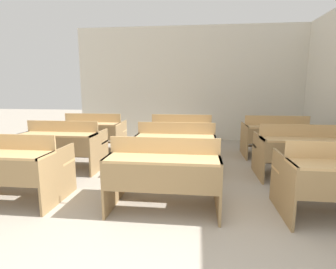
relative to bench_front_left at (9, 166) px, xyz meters
The scene contains 9 objects.
wall_back 4.95m from the bench_front_left, 64.80° to the left, with size 6.15×0.06×3.03m.
bench_front_left is the anchor object (origin of this frame).
bench_front_center 1.95m from the bench_front_left, ahead, with size 1.27×0.83×0.86m.
bench_second_left 1.31m from the bench_front_left, 89.34° to the left, with size 1.27×0.83×0.86m.
bench_second_center 2.38m from the bench_front_left, 33.88° to the left, with size 1.27×0.83×0.86m.
bench_second_right 4.14m from the bench_front_left, 18.40° to the left, with size 1.27×0.83×0.86m.
bench_third_left 2.61m from the bench_front_left, 89.51° to the left, with size 1.27×0.83×0.86m.
bench_third_center 3.28m from the bench_front_left, 52.89° to the left, with size 1.27×0.83×0.86m.
bench_third_right 4.71m from the bench_front_left, 33.61° to the left, with size 1.27×0.83×0.86m.
Camera 1 is at (0.27, -1.46, 1.42)m, focal length 28.00 mm.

